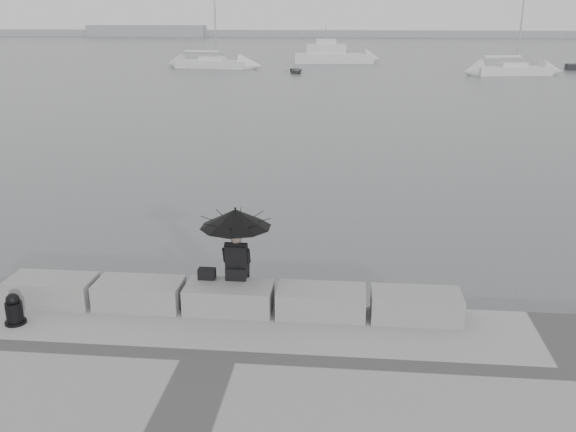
# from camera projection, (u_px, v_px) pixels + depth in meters

# --- Properties ---
(ground) EXTENTS (360.00, 360.00, 0.00)m
(ground) POSITION_uv_depth(u_px,v_px,m) (235.00, 323.00, 12.46)
(ground) COLOR #4E5053
(ground) RESTS_ON ground
(stone_block_far_left) EXTENTS (1.60, 0.80, 0.50)m
(stone_block_far_left) POSITION_uv_depth(u_px,v_px,m) (52.00, 290.00, 12.13)
(stone_block_far_left) COLOR gray
(stone_block_far_left) RESTS_ON promenade
(stone_block_left) EXTENTS (1.60, 0.80, 0.50)m
(stone_block_left) POSITION_uv_depth(u_px,v_px,m) (139.00, 294.00, 11.97)
(stone_block_left) COLOR gray
(stone_block_left) RESTS_ON promenade
(stone_block_centre) EXTENTS (1.60, 0.80, 0.50)m
(stone_block_centre) POSITION_uv_depth(u_px,v_px,m) (229.00, 298.00, 11.81)
(stone_block_centre) COLOR gray
(stone_block_centre) RESTS_ON promenade
(stone_block_right) EXTENTS (1.60, 0.80, 0.50)m
(stone_block_right) POSITION_uv_depth(u_px,v_px,m) (321.00, 302.00, 11.64)
(stone_block_right) COLOR gray
(stone_block_right) RESTS_ON promenade
(stone_block_far_right) EXTENTS (1.60, 0.80, 0.50)m
(stone_block_far_right) POSITION_uv_depth(u_px,v_px,m) (416.00, 306.00, 11.48)
(stone_block_far_right) COLOR gray
(stone_block_far_right) RESTS_ON promenade
(seated_person) EXTENTS (1.33, 1.33, 1.39)m
(seated_person) POSITION_uv_depth(u_px,v_px,m) (236.00, 226.00, 11.74)
(seated_person) COLOR black
(seated_person) RESTS_ON stone_block_centre
(bag) EXTENTS (0.32, 0.18, 0.21)m
(bag) POSITION_uv_depth(u_px,v_px,m) (207.00, 274.00, 11.99)
(bag) COLOR black
(bag) RESTS_ON stone_block_centre
(mooring_bollard) EXTENTS (0.37, 0.37, 0.58)m
(mooring_bollard) POSITION_uv_depth(u_px,v_px,m) (14.00, 311.00, 11.28)
(mooring_bollard) COLOR black
(mooring_bollard) RESTS_ON promenade
(distant_landmass) EXTENTS (180.00, 8.00, 2.80)m
(distant_landmass) POSITION_uv_depth(u_px,v_px,m) (313.00, 33.00, 159.49)
(distant_landmass) COLOR gray
(distant_landmass) RESTS_ON ground
(sailboat_left) EXTENTS (8.10, 3.47, 12.90)m
(sailboat_left) POSITION_uv_depth(u_px,v_px,m) (212.00, 63.00, 69.77)
(sailboat_left) COLOR silver
(sailboat_left) RESTS_ON ground
(sailboat_right) EXTENTS (7.44, 3.74, 12.90)m
(sailboat_right) POSITION_uv_depth(u_px,v_px,m) (512.00, 69.00, 61.95)
(sailboat_right) COLOR silver
(sailboat_right) RESTS_ON ground
(motor_cruiser) EXTENTS (9.56, 3.87, 4.50)m
(motor_cruiser) POSITION_uv_depth(u_px,v_px,m) (333.00, 56.00, 76.48)
(motor_cruiser) COLOR silver
(motor_cruiser) RESTS_ON ground
(dinghy) EXTENTS (3.08, 1.78, 0.49)m
(dinghy) POSITION_uv_depth(u_px,v_px,m) (296.00, 70.00, 64.19)
(dinghy) COLOR slate
(dinghy) RESTS_ON ground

